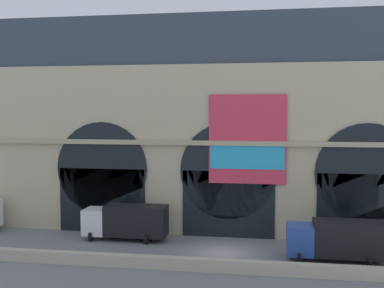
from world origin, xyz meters
The scene contains 5 objects.
ground_plane centered at (0.00, 0.00, 0.00)m, with size 200.00×200.00×0.00m, color slate.
quay_parapet_wall centered at (0.00, -4.65, 0.45)m, with size 90.00×0.70×0.91m, color #B2A891.
station_building centered at (0.04, 7.18, 9.92)m, with size 50.55×4.75×20.54m.
box_truck_midwest centered at (-8.92, 2.60, 1.70)m, with size 7.50×2.91×3.12m.
box_truck_mideast centered at (8.94, -0.65, 1.70)m, with size 7.50×2.91×3.12m.
Camera 1 is at (3.76, -38.06, 11.52)m, focal length 44.71 mm.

